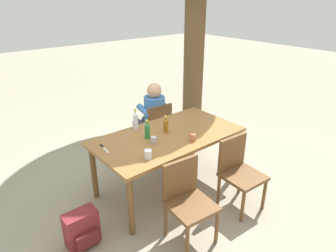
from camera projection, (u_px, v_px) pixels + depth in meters
The scene contains 14 objects.
ground_plane at pixel (168, 186), 4.06m from camera, with size 24.00×24.00×0.00m, color gray.
dining_table at pixel (168, 141), 3.77m from camera, with size 1.86×1.00×0.78m.
chair_far_right at pixel (156, 127), 4.65m from camera, with size 0.47×0.47×0.87m.
chair_near_left at pixel (187, 197), 3.06m from camera, with size 0.48×0.48×0.87m.
chair_near_right at pixel (238, 169), 3.54m from camera, with size 0.47×0.47×0.87m.
person_in_white_shirt at pixel (152, 115), 4.67m from camera, with size 0.47×0.62×1.18m.
bottle_green at pixel (147, 130), 3.61m from camera, with size 0.06×0.06×0.24m.
bottle_amber at pixel (166, 125), 3.77m from camera, with size 0.06×0.06×0.22m.
bottle_clear at pixel (136, 121), 3.85m from camera, with size 0.06×0.06×0.28m.
cup_glass at pixel (148, 154), 3.19m from camera, with size 0.08×0.08×0.10m, color silver.
cup_terracotta at pixel (193, 137), 3.57m from camera, with size 0.07×0.07×0.09m, color #BC6B47.
cup_steel at pixel (154, 140), 3.50m from camera, with size 0.07×0.07×0.09m, color #B2B7BC.
table_knife at pixel (104, 148), 3.41m from camera, with size 0.05×0.24×0.01m.
backpack_by_near_side at pixel (82, 229), 3.06m from camera, with size 0.34×0.24×0.39m.
Camera 1 is at (-2.15, -2.59, 2.41)m, focal length 31.96 mm.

